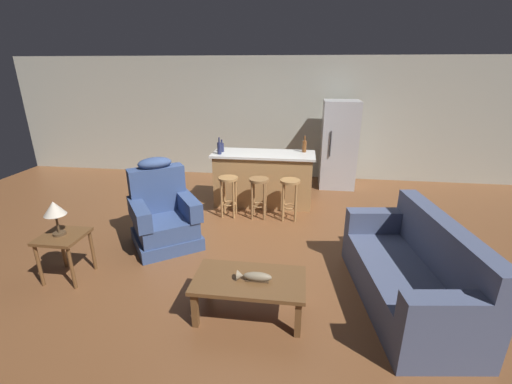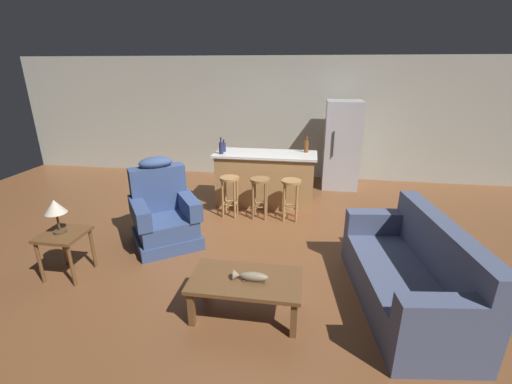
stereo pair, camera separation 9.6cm
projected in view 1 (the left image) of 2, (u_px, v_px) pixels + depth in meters
ground_plane at (253, 237)px, 5.07m from camera, size 12.00×12.00×0.00m
back_wall at (273, 119)px, 7.53m from camera, size 12.00×0.05×2.60m
coffee_table at (249, 283)px, 3.37m from camera, size 1.10×0.60×0.42m
fish_figurine at (254, 277)px, 3.31m from camera, size 0.34×0.10×0.10m
couch at (412, 274)px, 3.56m from camera, size 1.08×1.99×0.94m
recliner_near_lamp at (163, 215)px, 4.79m from camera, size 1.17×1.17×1.20m
end_table at (64, 243)px, 3.95m from camera, size 0.48×0.48×0.56m
table_lamp at (54, 210)px, 3.82m from camera, size 0.24×0.24×0.41m
kitchen_island at (263, 179)px, 6.17m from camera, size 1.80×0.70×0.95m
bar_stool_left at (229, 189)px, 5.65m from camera, size 0.32×0.32×0.68m
bar_stool_middle at (259, 191)px, 5.58m from camera, size 0.32×0.32×0.68m
bar_stool_right at (290, 192)px, 5.52m from camera, size 0.32×0.32×0.68m
refrigerator at (339, 145)px, 6.97m from camera, size 0.70×0.69×1.76m
bottle_tall_green at (219, 148)px, 5.89m from camera, size 0.07×0.07×0.29m
bottle_short_amber at (304, 146)px, 6.03m from camera, size 0.07×0.07×0.29m
bottle_wine_dark at (222, 147)px, 6.07m from camera, size 0.08×0.08×0.22m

